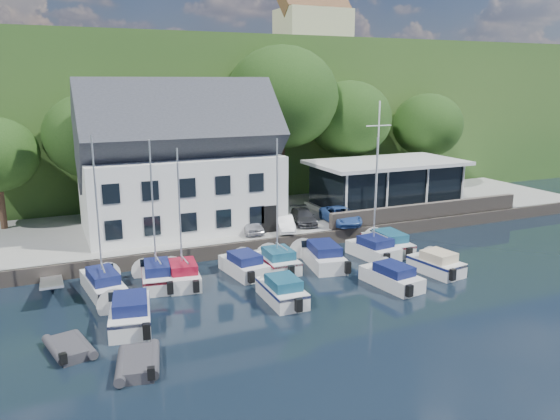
% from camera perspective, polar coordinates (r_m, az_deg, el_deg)
% --- Properties ---
extents(ground, '(180.00, 180.00, 0.00)m').
position_cam_1_polar(ground, '(30.73, 10.71, -9.57)').
color(ground, black).
rests_on(ground, ground).
extents(quay, '(60.00, 13.00, 1.00)m').
position_cam_1_polar(quay, '(45.28, -1.78, -1.16)').
color(quay, gray).
rests_on(quay, ground).
extents(quay_face, '(60.00, 0.30, 1.00)m').
position_cam_1_polar(quay_face, '(39.54, 1.75, -3.33)').
color(quay_face, '#5C5249').
rests_on(quay_face, ground).
extents(hillside, '(160.00, 75.00, 16.00)m').
position_cam_1_polar(hillside, '(86.81, -13.08, 10.49)').
color(hillside, '#274F1D').
rests_on(hillside, ground).
extents(field_patch, '(50.00, 30.00, 0.30)m').
position_cam_1_polar(field_patch, '(96.39, -9.44, 15.75)').
color(field_patch, '#596733').
rests_on(field_patch, hillside).
extents(farmhouse, '(10.40, 7.00, 8.20)m').
position_cam_1_polar(farmhouse, '(84.79, 3.47, 18.93)').
color(farmhouse, beige).
rests_on(farmhouse, hillside).
extents(harbor_building, '(14.40, 8.20, 8.70)m').
position_cam_1_polar(harbor_building, '(41.27, -10.37, 4.08)').
color(harbor_building, silver).
rests_on(harbor_building, quay).
extents(club_pavilion, '(13.20, 7.20, 4.10)m').
position_cam_1_polar(club_pavilion, '(48.58, 11.01, 2.68)').
color(club_pavilion, black).
rests_on(club_pavilion, quay).
extents(seawall, '(18.00, 0.50, 1.20)m').
position_cam_1_polar(seawall, '(45.87, 15.21, -0.03)').
color(seawall, '#5C5249').
rests_on(seawall, quay).
extents(gangway, '(1.20, 6.00, 1.40)m').
position_cam_1_polar(gangway, '(34.29, -22.68, -7.95)').
color(gangway, silver).
rests_on(gangway, ground).
extents(car_silver, '(1.69, 3.59, 1.19)m').
position_cam_1_polar(car_silver, '(40.04, -3.14, -1.50)').
color(car_silver, silver).
rests_on(car_silver, quay).
extents(car_white, '(2.05, 3.62, 1.13)m').
position_cam_1_polar(car_white, '(40.41, 0.48, -1.39)').
color(car_white, white).
rests_on(car_white, quay).
extents(car_dgrey, '(2.35, 4.10, 1.12)m').
position_cam_1_polar(car_dgrey, '(42.46, 2.47, -0.68)').
color(car_dgrey, '#2C2D31').
rests_on(car_dgrey, quay).
extents(car_blue, '(2.06, 4.20, 1.38)m').
position_cam_1_polar(car_blue, '(42.64, 6.35, -0.51)').
color(car_blue, '#33579C').
rests_on(car_blue, quay).
extents(flagpole, '(2.25, 0.20, 9.37)m').
position_cam_1_polar(flagpole, '(43.30, 10.14, 4.96)').
color(flagpole, silver).
rests_on(flagpole, quay).
extents(tree_1, '(7.28, 7.28, 9.95)m').
position_cam_1_polar(tree_1, '(45.52, -18.99, 5.22)').
color(tree_1, black).
rests_on(tree_1, quay).
extents(tree_2, '(7.42, 7.42, 10.15)m').
position_cam_1_polar(tree_2, '(48.49, -6.17, 6.44)').
color(tree_2, black).
rests_on(tree_2, quay).
extents(tree_3, '(10.24, 10.24, 14.00)m').
position_cam_1_polar(tree_3, '(50.35, 0.23, 8.97)').
color(tree_3, black).
rests_on(tree_3, quay).
extents(tree_4, '(7.98, 7.98, 10.91)m').
position_cam_1_polar(tree_4, '(53.08, 7.21, 7.42)').
color(tree_4, black).
rests_on(tree_4, quay).
extents(tree_5, '(7.05, 7.05, 9.64)m').
position_cam_1_polar(tree_5, '(57.84, 15.07, 6.92)').
color(tree_5, black).
rests_on(tree_5, quay).
extents(boat_r1_0, '(2.65, 6.81, 8.79)m').
position_cam_1_polar(boat_r1_0, '(31.85, -18.50, -0.89)').
color(boat_r1_0, silver).
rests_on(boat_r1_0, ground).
extents(boat_r1_1, '(2.63, 6.01, 9.00)m').
position_cam_1_polar(boat_r1_1, '(32.29, -13.13, -0.16)').
color(boat_r1_1, silver).
rests_on(boat_r1_1, ground).
extents(boat_r1_2, '(2.64, 5.79, 8.62)m').
position_cam_1_polar(boat_r1_2, '(32.27, -10.44, -0.38)').
color(boat_r1_2, silver).
rests_on(boat_r1_2, ground).
extents(boat_r1_3, '(2.66, 5.64, 1.44)m').
position_cam_1_polar(boat_r1_3, '(34.40, -3.82, -5.56)').
color(boat_r1_3, silver).
rests_on(boat_r1_3, ground).
extents(boat_r1_4, '(2.22, 5.40, 8.61)m').
position_cam_1_polar(boat_r1_4, '(34.23, -0.30, 0.62)').
color(boat_r1_4, silver).
rests_on(boat_r1_4, ground).
extents(boat_r1_5, '(3.24, 7.06, 1.55)m').
position_cam_1_polar(boat_r1_5, '(36.07, 4.42, -4.57)').
color(boat_r1_5, silver).
rests_on(boat_r1_5, ground).
extents(boat_r1_6, '(2.91, 5.63, 8.97)m').
position_cam_1_polar(boat_r1_6, '(37.18, 9.95, 1.73)').
color(boat_r1_6, silver).
rests_on(boat_r1_6, ground).
extents(boat_r1_7, '(2.27, 6.40, 1.48)m').
position_cam_1_polar(boat_r1_7, '(39.61, 11.17, -3.20)').
color(boat_r1_7, silver).
rests_on(boat_r1_7, ground).
extents(boat_r2_0, '(3.09, 6.29, 1.58)m').
position_cam_1_polar(boat_r2_0, '(28.43, -15.41, -10.06)').
color(boat_r2_0, silver).
rests_on(boat_r2_0, ground).
extents(boat_r2_2, '(2.05, 5.38, 1.45)m').
position_cam_1_polar(boat_r2_2, '(30.27, 0.20, -8.21)').
color(boat_r2_2, silver).
rests_on(boat_r2_2, ground).
extents(boat_r2_3, '(2.70, 5.91, 1.39)m').
position_cam_1_polar(boat_r2_3, '(33.08, 11.56, -6.64)').
color(boat_r2_3, silver).
rests_on(boat_r2_3, ground).
extents(boat_r2_4, '(2.74, 5.20, 1.46)m').
position_cam_1_polar(boat_r2_4, '(35.89, 16.01, -5.23)').
color(boat_r2_4, silver).
rests_on(boat_r2_4, ground).
extents(dinghy_0, '(2.33, 3.18, 0.67)m').
position_cam_1_polar(dinghy_0, '(26.76, -21.16, -13.10)').
color(dinghy_0, '#333237').
rests_on(dinghy_0, ground).
extents(dinghy_1, '(2.44, 3.40, 0.72)m').
position_cam_1_polar(dinghy_1, '(24.57, -14.62, -15.01)').
color(dinghy_1, '#333237').
rests_on(dinghy_1, ground).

